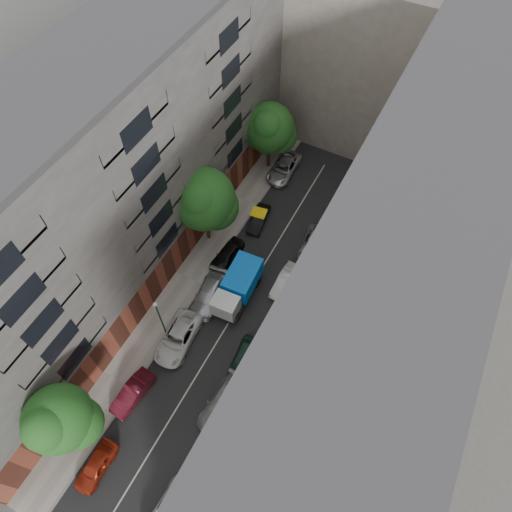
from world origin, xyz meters
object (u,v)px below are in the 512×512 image
Objects in this scene: tree_far at (270,130)px; car_right_2 at (244,356)px; pedestrian at (341,259)px; car_left_3 at (209,294)px; tarp_truck at (238,286)px; car_left_5 at (259,219)px; car_left_6 at (284,168)px; car_right_3 at (286,281)px; car_left_0 at (96,466)px; car_right_1 at (222,403)px; car_right_4 at (313,244)px; tree_mid at (204,201)px; lamp_post at (160,316)px; tree_near at (59,421)px; car_left_4 at (227,255)px; car_left_1 at (133,393)px; car_right_0 at (169,512)px; car_left_2 at (178,338)px.

car_right_2 is at bearing -68.63° from tree_far.
car_left_3 is at bearing 36.14° from pedestrian.
tarp_truck is 1.59× the size of car_left_5.
tree_far is (-1.90, 0.00, 4.55)m from car_left_6.
car_left_5 is 9.31m from tree_far.
car_right_2 is 8.20m from car_right_3.
car_left_0 is 34.03m from tree_far.
car_right_3 is at bearing 95.16° from car_right_1.
car_right_4 is 0.54× the size of tree_mid.
lamp_post is (-7.00, -9.37, 3.06)m from car_right_3.
tarp_truck is at bearing 115.20° from car_right_1.
car_left_5 is 25.59m from tree_near.
tree_near is at bearing -88.32° from car_left_4.
car_left_1 reaches higher than car_left_5.
car_left_3 is 0.60× the size of tree_near.
car_left_0 is at bearing -109.36° from car_right_4.
car_left_5 is at bearing 88.06° from car_left_4.
car_right_3 is 12.09m from lamp_post.
tarp_truck reaches higher than pedestrian.
car_left_5 is 0.83× the size of car_right_4.
car_right_3 is 2.63× the size of pedestrian.
car_right_3 is at bearing 30.78° from car_left_3.
car_right_0 is 20.62m from car_right_3.
car_right_0 is at bearing -32.73° from car_left_1.
car_right_4 is at bearing 76.07° from car_left_1.
car_right_4 is 0.55× the size of tree_near.
pedestrian reaches higher than car_right_0.
car_left_6 is at bearing 108.38° from car_right_1.
car_left_1 is 1.01× the size of car_right_3.
tree_mid is (-3.45, 21.89, 5.08)m from car_left_0.
car_right_1 is 1.24× the size of car_right_3.
car_left_6 is 0.94× the size of lamp_post.
tarp_truck is 17.68m from tree_near.
car_right_0 is (7.20, -5.60, -0.04)m from car_left_1.
car_left_5 is at bearing -13.63° from pedestrian.
tree_near is (-1.93, -24.96, 5.34)m from car_left_5.
car_right_3 is at bearing 68.95° from tree_near.
car_right_4 is 26.47m from tree_near.
car_left_4 is at bearing -24.17° from tree_mid.
car_left_0 is 0.73× the size of car_left_6.
car_left_2 reaches higher than car_left_5.
car_left_6 is at bearing 88.46° from lamp_post.
pedestrian is at bearing -14.09° from car_left_5.
lamp_post reaches higher than car_right_4.
tree_far is at bearing -43.68° from pedestrian.
tarp_truck is at bearing -72.93° from tree_far.
car_left_3 is at bearing -59.12° from tree_mid.
tarp_truck is at bearing -83.93° from car_left_5.
car_right_0 is 0.54× the size of tree_mid.
car_left_4 is 0.74× the size of lamp_post.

